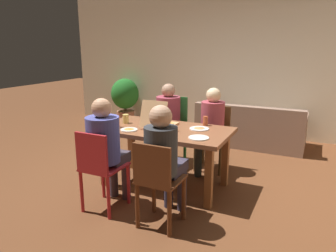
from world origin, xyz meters
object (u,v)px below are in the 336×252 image
Objects in this scene: chair_1 at (171,127)px; plate_1 at (199,138)px; person_2 at (164,154)px; drinking_glass_0 at (126,119)px; person_1 at (167,117)px; plate_2 at (129,129)px; couch at (250,130)px; potted_plant at (125,97)px; chair_2 at (157,182)px; pizza_box_0 at (160,123)px; plate_3 at (162,134)px; person_3 at (211,123)px; drinking_glass_2 at (109,120)px; chair_3 at (214,135)px; dining_table at (165,136)px; chair_0 at (99,166)px; person_0 at (106,143)px; drinking_glass_3 at (205,121)px; plate_0 at (199,128)px; drinking_glass_1 at (117,123)px.

chair_1 reaches higher than plate_1.
drinking_glass_0 is at bearing 140.34° from person_2.
plate_2 is at bearing -91.37° from person_1.
couch is 1.80× the size of potted_plant.
chair_2 is at bearing -103.02° from plate_1.
potted_plant is (-2.77, 2.77, -0.15)m from plate_1.
pizza_box_0 is at bearing -108.56° from couch.
pizza_box_0 is 0.68m from plate_1.
person_1 is 0.65× the size of couch.
person_3 is at bearing 74.51° from plate_3.
chair_2 is at bearing -34.32° from drinking_glass_2.
couch is at bearing 85.29° from chair_2.
couch is at bearing 79.32° from chair_3.
pizza_box_0 is (-0.09, 0.06, 0.15)m from dining_table.
chair_0 is at bearing -87.83° from plate_2.
chair_0 is 1.02× the size of chair_2.
potted_plant is at bearing 134.97° from plate_1.
person_2 reaches higher than drinking_glass_2.
person_0 is 10.27× the size of drinking_glass_3.
drinking_glass_3 is (0.98, 0.34, 0.00)m from drinking_glass_0.
person_1 is 5.28× the size of plate_1.
person_0 is at bearing 90.00° from chair_0.
pizza_box_0 is at bearing 5.14° from drinking_glass_0.
chair_2 is 1.12m from pizza_box_0.
chair_2 is 0.74m from plate_3.
chair_2 is 1.09m from plate_0.
person_0 is at bearing -72.08° from drinking_glass_0.
chair_1 is at bearing -125.64° from couch.
chair_1 is 8.33× the size of drinking_glass_1.
drinking_glass_3 is at bearing 39.62° from plate_2.
chair_0 is 0.69m from chair_2.
chair_1 is 4.74× the size of plate_2.
drinking_glass_3 is (0.49, 0.30, 0.01)m from pizza_box_0.
chair_1 is 0.81× the size of person_2.
chair_0 is 1.77m from chair_1.
person_0 reaches higher than drinking_glass_0.
plate_0 is (0.72, -0.58, 0.05)m from person_1.
pizza_box_0 is at bearing 155.54° from plate_1.
chair_3 is (0.37, 0.84, -0.16)m from dining_table.
drinking_glass_3 reaches higher than plate_2.
plate_0 is 0.39m from plate_1.
chair_3 is 6.19× the size of drinking_glass_2.
pizza_box_0 is 2.32m from couch.
plate_1 is at bearing -12.23° from drinking_glass_0.
chair_1 is at bearing 77.64° from drinking_glass_1.
chair_0 is 3.80× the size of plate_3.
drinking_glass_1 is (-0.56, -0.21, 0.16)m from dining_table.
person_1 is at bearing 112.99° from chair_2.
person_3 is (0.69, -0.03, -0.01)m from person_1.
chair_2 is (0.69, -0.02, -0.03)m from chair_0.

